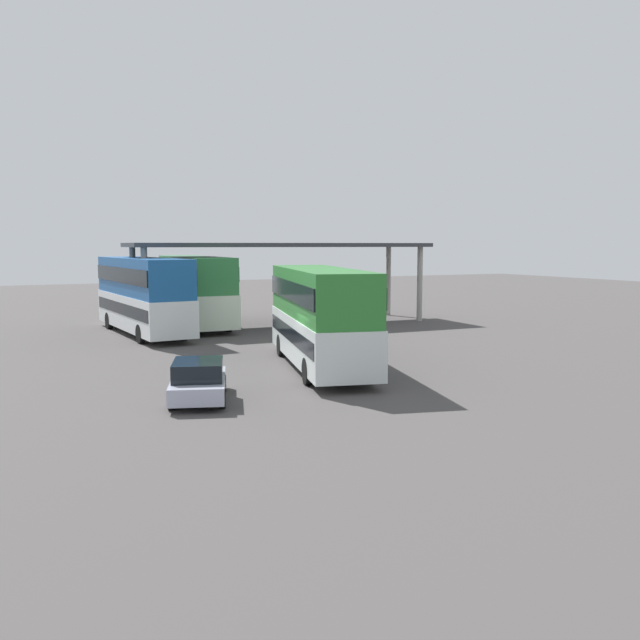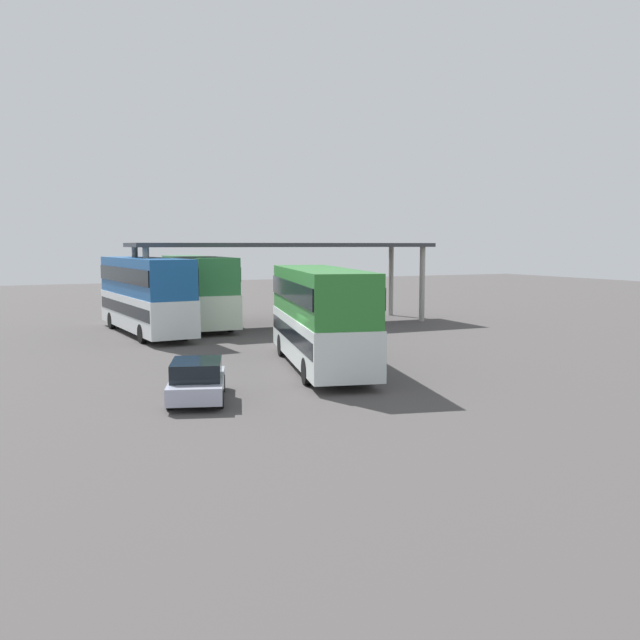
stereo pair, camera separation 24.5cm
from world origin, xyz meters
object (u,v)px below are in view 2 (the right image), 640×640
Objects in this scene: double_decker_main at (320,314)px; parked_hatchback at (197,380)px; double_decker_near_canopy at (145,293)px; double_decker_mid_row at (198,288)px.

parked_hatchback is (-6.20, -3.57, -1.59)m from double_decker_main.
double_decker_near_canopy is (-4.39, 13.85, 0.12)m from double_decker_main.
parked_hatchback is 20.48m from double_decker_mid_row.
double_decker_main is at bearing -166.37° from double_decker_near_canopy.
double_decker_main is at bearing -41.20° from parked_hatchback.
double_decker_mid_row reaches higher than double_decker_main.
double_decker_near_canopy is 1.07× the size of double_decker_mid_row.
parked_hatchback is 17.60m from double_decker_near_canopy.
double_decker_main is 0.95× the size of double_decker_near_canopy.
double_decker_mid_row is (-0.70, 16.08, 0.13)m from double_decker_main.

